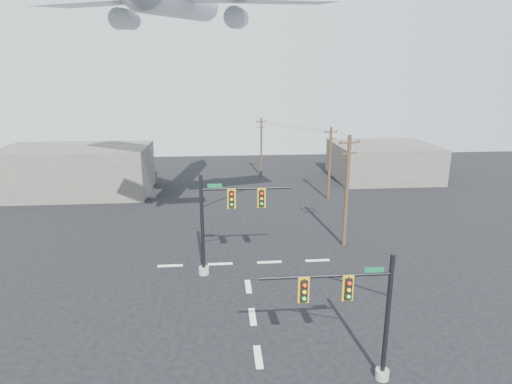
{
  "coord_description": "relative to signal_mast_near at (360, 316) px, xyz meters",
  "views": [
    {
      "loc": [
        -1.82,
        -19.86,
        14.76
      ],
      "look_at": [
        0.31,
        5.0,
        7.9
      ],
      "focal_mm": 30.0,
      "sensor_mm": 36.0,
      "label": 1
    }
  ],
  "objects": [
    {
      "name": "ground",
      "position": [
        -4.69,
        2.26,
        -3.63
      ],
      "size": [
        120.0,
        120.0,
        0.0
      ],
      "primitive_type": "plane",
      "color": "black",
      "rests_on": "ground"
    },
    {
      "name": "lane_markings",
      "position": [
        -4.69,
        7.6,
        -3.62
      ],
      "size": [
        14.0,
        21.2,
        0.01
      ],
      "color": "silver",
      "rests_on": "ground"
    },
    {
      "name": "airliner",
      "position": [
        -9.41,
        20.0,
        16.93
      ],
      "size": [
        25.3,
        26.95,
        6.99
      ],
      "rotation": [
        0.0,
        -0.09,
        1.39
      ],
      "color": "#B2B6BF"
    },
    {
      "name": "signal_mast_near",
      "position": [
        0.0,
        0.0,
        0.0
      ],
      "size": [
        6.59,
        0.74,
        6.75
      ],
      "color": "gray",
      "rests_on": "ground"
    },
    {
      "name": "signal_mast_far",
      "position": [
        -6.53,
        12.53,
        0.54
      ],
      "size": [
        7.0,
        0.86,
        7.83
      ],
      "color": "gray",
      "rests_on": "ground"
    },
    {
      "name": "utility_pole_b",
      "position": [
        6.6,
        31.84,
        1.0
      ],
      "size": [
        1.7,
        0.78,
        8.84
      ],
      "rotation": [
        0.0,
        0.0,
        0.39
      ],
      "color": "#48351F",
      "rests_on": "ground"
    },
    {
      "name": "utility_pole_a",
      "position": [
        4.35,
        17.22,
        1.55
      ],
      "size": [
        1.93,
        0.7,
        9.91
      ],
      "rotation": [
        0.0,
        0.0,
        0.29
      ],
      "color": "#48351F",
      "rests_on": "ground"
    },
    {
      "name": "power_lines",
      "position": [
        4.3,
        31.37,
        4.8
      ],
      "size": [
        8.61,
        27.5,
        0.55
      ],
      "color": "black"
    },
    {
      "name": "building_right",
      "position": [
        17.31,
        42.26,
        -1.13
      ],
      "size": [
        14.0,
        12.0,
        5.0
      ],
      "primitive_type": "cube",
      "color": "#605D55",
      "rests_on": "ground"
    },
    {
      "name": "building_left",
      "position": [
        -24.69,
        37.26,
        -0.63
      ],
      "size": [
        18.0,
        10.0,
        6.0
      ],
      "primitive_type": "cube",
      "color": "#605D55",
      "rests_on": "ground"
    },
    {
      "name": "utility_pole_c",
      "position": [
        -0.39,
        44.72,
        0.97
      ],
      "size": [
        1.7,
        0.83,
        8.79
      ],
      "rotation": [
        0.0,
        0.0,
        0.41
      ],
      "color": "#48351F",
      "rests_on": "ground"
    }
  ]
}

